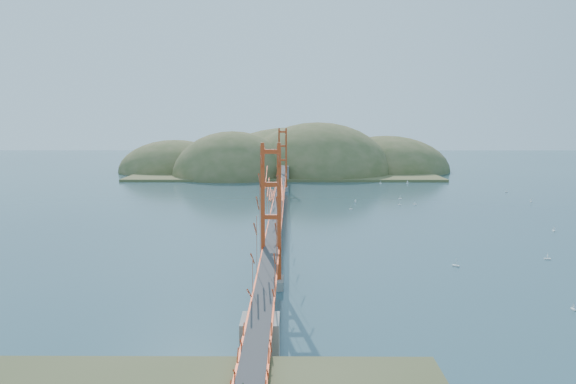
{
  "coord_description": "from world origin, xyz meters",
  "views": [
    {
      "loc": [
        1.62,
        -74.02,
        13.67
      ],
      "look_at": [
        1.18,
        0.0,
        3.79
      ],
      "focal_mm": 35.0,
      "sensor_mm": 36.0,
      "label": 1
    }
  ],
  "objects_px": {
    "bridge": "(279,168)",
    "fort": "(267,382)",
    "sailboat_2": "(548,258)",
    "sailboat_1": "(415,204)"
  },
  "relations": [
    {
      "from": "bridge",
      "to": "fort",
      "type": "relative_size",
      "value": 25.51
    },
    {
      "from": "bridge",
      "to": "sailboat_2",
      "type": "xyz_separation_m",
      "value": [
        26.46,
        -21.1,
        -6.85
      ]
    },
    {
      "from": "sailboat_2",
      "to": "sailboat_1",
      "type": "height_order",
      "value": "sailboat_2"
    },
    {
      "from": "sailboat_2",
      "to": "sailboat_1",
      "type": "bearing_deg",
      "value": 98.95
    },
    {
      "from": "fort",
      "to": "bridge",
      "type": "bearing_deg",
      "value": 90.48
    },
    {
      "from": "fort",
      "to": "sailboat_1",
      "type": "height_order",
      "value": "fort"
    },
    {
      "from": "fort",
      "to": "sailboat_1",
      "type": "xyz_separation_m",
      "value": [
        20.67,
        61.1,
        -0.51
      ]
    },
    {
      "from": "bridge",
      "to": "fort",
      "type": "distance_m",
      "value": 48.4
    },
    {
      "from": "fort",
      "to": "sailboat_2",
      "type": "bearing_deg",
      "value": 45.9
    },
    {
      "from": "fort",
      "to": "sailboat_2",
      "type": "height_order",
      "value": "fort"
    }
  ]
}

